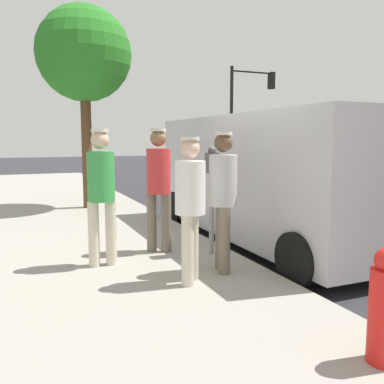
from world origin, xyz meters
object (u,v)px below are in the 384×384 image
at_px(pedestrian_in_green, 101,188).
at_px(pedestrian_in_red, 159,182).
at_px(parking_meter_near, 212,182).
at_px(traffic_light_corner, 247,103).
at_px(pedestrian_in_white, 190,201).
at_px(street_tree, 84,55).
at_px(pedestrian_in_gray, 223,193).
at_px(parked_van, 272,176).

bearing_deg(pedestrian_in_green, pedestrian_in_red, -157.53).
relative_size(parking_meter_near, traffic_light_corner, 0.29).
bearing_deg(traffic_light_corner, parking_meter_near, 57.85).
bearing_deg(traffic_light_corner, pedestrian_in_green, 53.00).
relative_size(pedestrian_in_green, pedestrian_in_red, 0.99).
xyz_separation_m(pedestrian_in_white, street_tree, (0.22, -5.81, 2.61)).
height_order(parking_meter_near, street_tree, street_tree).
bearing_deg(traffic_light_corner, pedestrian_in_white, 57.48).
bearing_deg(parking_meter_near, pedestrian_in_green, -1.88).
relative_size(pedestrian_in_gray, traffic_light_corner, 0.33).
distance_m(pedestrian_in_green, traffic_light_corner, 15.74).
bearing_deg(pedestrian_in_gray, street_tree, -82.40).
distance_m(parked_van, street_tree, 5.38).
distance_m(parked_van, traffic_light_corner, 13.52).
relative_size(pedestrian_in_gray, parked_van, 0.33).
height_order(pedestrian_in_white, pedestrian_in_gray, pedestrian_in_gray).
distance_m(parking_meter_near, pedestrian_in_gray, 0.78).
distance_m(traffic_light_corner, street_tree, 11.66).
relative_size(parked_van, traffic_light_corner, 1.00).
bearing_deg(parked_van, traffic_light_corner, -118.44).
relative_size(parking_meter_near, pedestrian_in_gray, 0.89).
relative_size(pedestrian_in_white, street_tree, 0.35).
distance_m(pedestrian_in_green, pedestrian_in_white, 1.30).
bearing_deg(parking_meter_near, parked_van, -152.85).
xyz_separation_m(pedestrian_in_gray, traffic_light_corner, (-8.05, -13.23, 2.39)).
distance_m(pedestrian_in_green, pedestrian_in_red, 0.96).
height_order(pedestrian_in_white, parked_van, parked_van).
xyz_separation_m(pedestrian_in_red, pedestrian_in_gray, (-0.43, 1.17, -0.04)).
height_order(pedestrian_in_gray, street_tree, street_tree).
height_order(pedestrian_in_red, parked_van, parked_van).
xyz_separation_m(pedestrian_in_green, parked_van, (-3.02, -0.72, 0.00)).
xyz_separation_m(pedestrian_in_green, pedestrian_in_white, (-0.79, 1.02, -0.07)).
relative_size(parking_meter_near, pedestrian_in_red, 0.86).
bearing_deg(pedestrian_in_white, pedestrian_in_red, -93.79).
xyz_separation_m(parking_meter_near, traffic_light_corner, (-7.84, -12.48, 2.34)).
relative_size(pedestrian_in_green, traffic_light_corner, 0.34).
bearing_deg(parked_van, parking_meter_near, 27.15).
height_order(pedestrian_in_gray, parked_van, parked_van).
height_order(parking_meter_near, pedestrian_in_white, pedestrian_in_white).
distance_m(pedestrian_in_green, pedestrian_in_gray, 1.54).
relative_size(pedestrian_in_white, traffic_light_corner, 0.32).
distance_m(pedestrian_in_red, pedestrian_in_white, 1.40).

